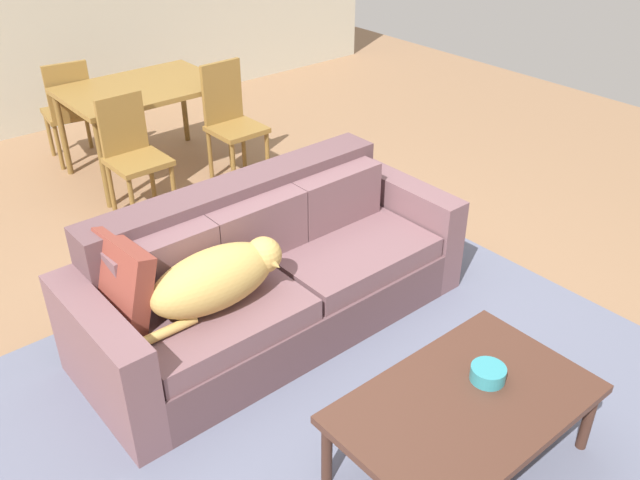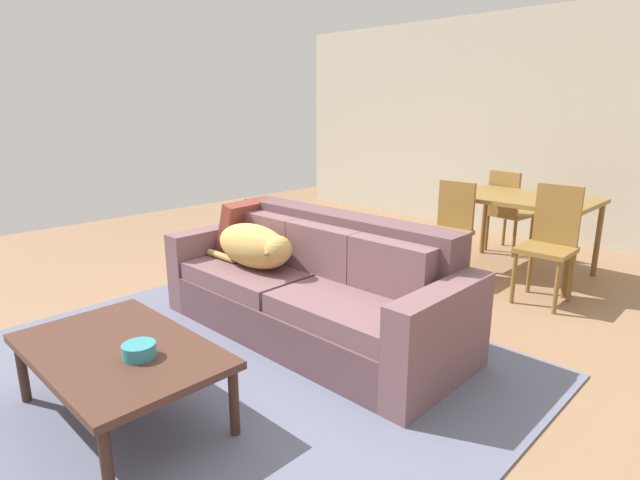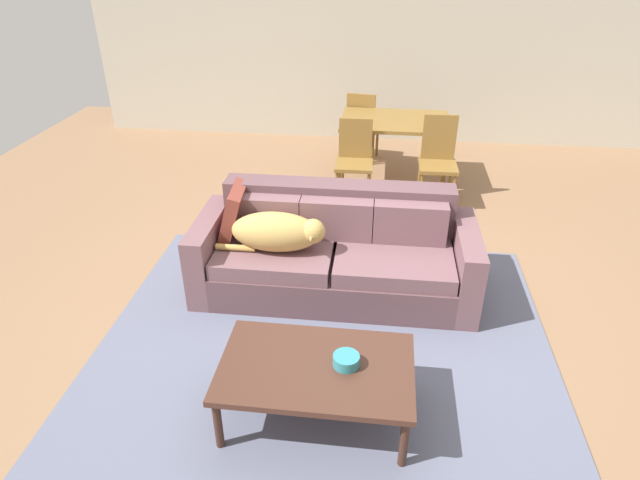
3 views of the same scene
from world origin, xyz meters
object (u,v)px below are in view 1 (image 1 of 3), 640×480
(bowl_on_coffee_table, at_px, (488,374))
(dining_table, at_px, (142,94))
(couch, at_px, (269,276))
(dining_chair_near_left, at_px, (133,151))
(dining_chair_near_right, at_px, (231,118))
(throw_pillow_by_left_arm, at_px, (119,283))
(dining_chair_far_left, at_px, (70,108))
(dog_on_left_cushion, at_px, (219,277))
(coffee_table, at_px, (465,407))

(bowl_on_coffee_table, height_order, dining_table, dining_table)
(couch, bearing_deg, dining_chair_near_left, 88.38)
(dining_chair_near_right, bearing_deg, throw_pillow_by_left_arm, -136.91)
(couch, bearing_deg, throw_pillow_by_left_arm, 176.60)
(dining_table, relative_size, dining_chair_far_left, 1.37)
(couch, height_order, dining_chair_near_left, dining_chair_near_left)
(dining_chair_far_left, bearing_deg, dog_on_left_cushion, 89.31)
(dining_chair_near_left, height_order, dining_chair_near_right, dining_chair_near_right)
(dog_on_left_cushion, bearing_deg, couch, 22.19)
(dog_on_left_cushion, xyz_separation_m, dining_table, (0.89, 2.54, 0.08))
(dining_table, bearing_deg, couch, -101.02)
(dog_on_left_cushion, bearing_deg, bowl_on_coffee_table, -63.12)
(bowl_on_coffee_table, bearing_deg, couch, 98.13)
(throw_pillow_by_left_arm, bearing_deg, dog_on_left_cushion, -27.67)
(dining_table, relative_size, dining_chair_near_right, 1.29)
(coffee_table, distance_m, dining_table, 3.83)
(throw_pillow_by_left_arm, distance_m, dining_chair_near_left, 1.92)
(couch, xyz_separation_m, dining_chair_near_right, (0.94, 1.79, 0.21))
(dining_chair_near_left, bearing_deg, throw_pillow_by_left_arm, -118.86)
(throw_pillow_by_left_arm, xyz_separation_m, dining_table, (1.32, 2.32, 0.05))
(dog_on_left_cushion, relative_size, dining_chair_far_left, 0.96)
(couch, distance_m, dining_chair_near_right, 2.03)
(couch, bearing_deg, dining_chair_near_right, 62.03)
(bowl_on_coffee_table, distance_m, dining_table, 3.79)
(coffee_table, height_order, dining_chair_far_left, dining_chair_far_left)
(throw_pillow_by_left_arm, height_order, bowl_on_coffee_table, throw_pillow_by_left_arm)
(coffee_table, relative_size, dining_chair_far_left, 1.28)
(couch, distance_m, dining_chair_far_left, 2.96)
(dog_on_left_cushion, distance_m, bowl_on_coffee_table, 1.39)
(couch, height_order, coffee_table, couch)
(dining_chair_near_right, relative_size, dining_chair_far_left, 1.06)
(dog_on_left_cushion, bearing_deg, dining_table, 70.29)
(dog_on_left_cushion, distance_m, dining_chair_near_right, 2.40)
(coffee_table, distance_m, dining_chair_far_left, 4.38)
(coffee_table, distance_m, dining_chair_near_left, 3.18)
(throw_pillow_by_left_arm, relative_size, dining_chair_far_left, 0.48)
(throw_pillow_by_left_arm, relative_size, dining_chair_near_right, 0.45)
(dog_on_left_cushion, height_order, throw_pillow_by_left_arm, throw_pillow_by_left_arm)
(couch, relative_size, coffee_table, 1.96)
(coffee_table, distance_m, dining_chair_near_right, 3.36)
(couch, distance_m, throw_pillow_by_left_arm, 0.91)
(couch, height_order, dining_chair_near_right, dining_chair_near_right)
(dining_chair_near_left, bearing_deg, dining_chair_near_right, 2.31)
(dog_on_left_cushion, distance_m, coffee_table, 1.35)
(couch, height_order, throw_pillow_by_left_arm, throw_pillow_by_left_arm)
(bowl_on_coffee_table, xyz_separation_m, dining_table, (0.26, 3.77, 0.24))
(coffee_table, bearing_deg, bowl_on_coffee_table, 8.56)
(coffee_table, relative_size, dining_chair_near_left, 1.28)
(dog_on_left_cushion, height_order, dining_chair_near_left, dining_chair_near_left)
(dining_chair_far_left, bearing_deg, dining_table, 133.04)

